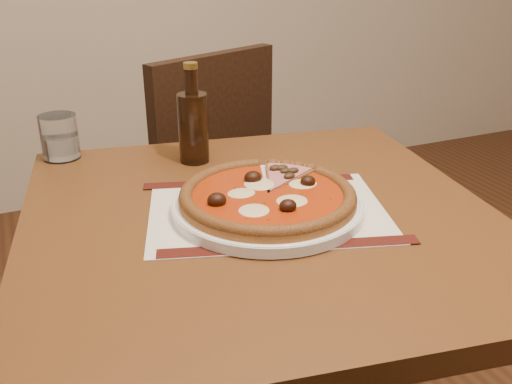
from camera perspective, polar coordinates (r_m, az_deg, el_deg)
table at (r=1.03m, az=0.45°, el=-7.12°), size 0.92×0.92×0.75m
chair_far at (r=1.75m, az=-6.26°, el=1.57°), size 0.55×0.55×0.90m
placemat at (r=0.98m, az=1.15°, el=-1.90°), size 0.47×0.39×0.00m
plate at (r=0.98m, az=1.16°, el=-1.37°), size 0.33×0.33×0.02m
pizza at (r=0.97m, az=1.17°, el=-0.32°), size 0.30×0.30×0.04m
ham_slice at (r=1.07m, az=3.06°, el=1.82°), size 0.13×0.14×0.02m
water_glass at (r=1.27m, az=-19.06°, el=5.23°), size 0.10×0.10×0.09m
bottle at (r=1.18m, az=-6.30°, el=6.77°), size 0.06×0.06×0.21m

